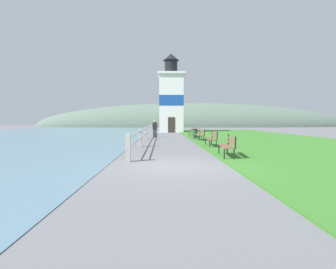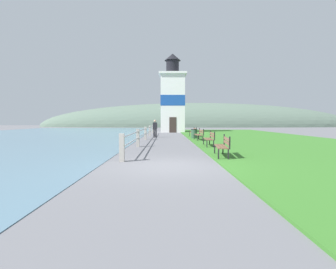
# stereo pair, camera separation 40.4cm
# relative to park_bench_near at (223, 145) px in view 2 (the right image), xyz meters

# --- Properties ---
(ground_plane) EXTENTS (160.00, 160.00, 0.00)m
(ground_plane) POSITION_rel_park_bench_near_xyz_m (-2.33, -2.04, -0.54)
(ground_plane) COLOR slate
(grass_verge) EXTENTS (12.00, 41.21, 0.06)m
(grass_verge) POSITION_rel_park_bench_near_xyz_m (5.49, 11.69, -0.51)
(grass_verge) COLOR #387528
(grass_verge) RESTS_ON ground_plane
(water_strip) EXTENTS (24.00, 65.94, 0.01)m
(water_strip) POSITION_rel_park_bench_near_xyz_m (-16.65, 11.69, -0.53)
(water_strip) COLOR slate
(water_strip) RESTS_ON ground_plane
(seawall_railing) EXTENTS (0.18, 22.53, 1.06)m
(seawall_railing) POSITION_rel_park_bench_near_xyz_m (-4.05, 10.13, 0.08)
(seawall_railing) COLOR #A8A399
(seawall_railing) RESTS_ON ground_plane
(park_bench_near) EXTENTS (0.65, 1.86, 0.94)m
(park_bench_near) POSITION_rel_park_bench_near_xyz_m (0.00, 0.00, 0.00)
(park_bench_near) COLOR brown
(park_bench_near) RESTS_ON ground_plane
(park_bench_midway) EXTENTS (0.54, 1.86, 0.94)m
(park_bench_midway) POSITION_rel_park_bench_near_xyz_m (0.20, 4.51, 0.00)
(park_bench_midway) COLOR brown
(park_bench_midway) RESTS_ON ground_plane
(park_bench_far) EXTENTS (0.55, 1.87, 0.94)m
(park_bench_far) POSITION_rel_park_bench_near_xyz_m (0.19, 9.24, 0.00)
(park_bench_far) COLOR brown
(park_bench_far) RESTS_ON ground_plane
(park_bench_by_lighthouse) EXTENTS (0.49, 1.82, 0.94)m
(park_bench_by_lighthouse) POSITION_rel_park_bench_near_xyz_m (0.17, 13.37, 0.00)
(park_bench_by_lighthouse) COLOR brown
(park_bench_by_lighthouse) RESTS_ON ground_plane
(lighthouse) EXTENTS (3.61, 3.61, 10.49)m
(lighthouse) POSITION_rel_park_bench_near_xyz_m (-1.52, 24.51, 3.95)
(lighthouse) COLOR white
(lighthouse) RESTS_ON ground_plane
(person_strolling) EXTENTS (0.42, 0.26, 1.62)m
(person_strolling) POSITION_rel_park_bench_near_xyz_m (-3.41, 13.12, 0.34)
(person_strolling) COLOR #28282D
(person_strolling) RESTS_ON ground_plane
(trash_bin) EXTENTS (0.54, 0.54, 0.84)m
(trash_bin) POSITION_rel_park_bench_near_xyz_m (-0.02, 11.11, -0.12)
(trash_bin) COLOR #2D5138
(trash_bin) RESTS_ON ground_plane
(distant_hillside) EXTENTS (80.00, 16.00, 12.00)m
(distant_hillside) POSITION_rel_park_bench_near_xyz_m (5.67, 55.43, -0.54)
(distant_hillside) COLOR #566B5B
(distant_hillside) RESTS_ON ground_plane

